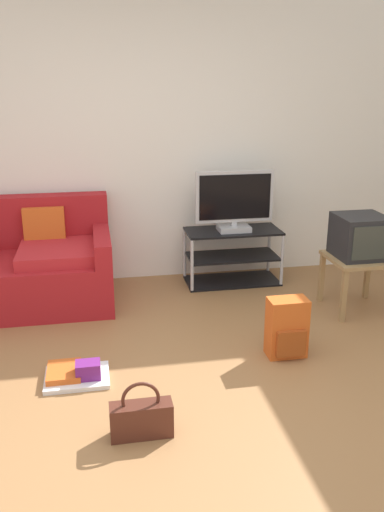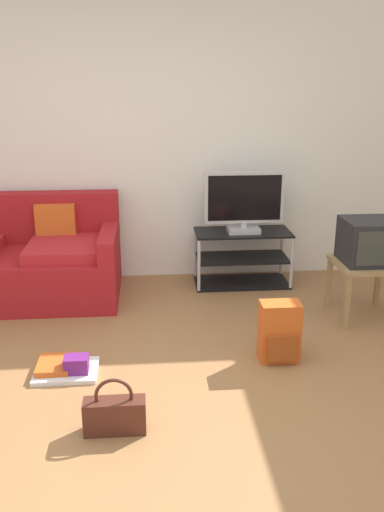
# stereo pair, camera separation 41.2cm
# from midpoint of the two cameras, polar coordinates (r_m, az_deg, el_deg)

# --- Properties ---
(ground_plane) EXTENTS (9.00, 9.80, 0.02)m
(ground_plane) POSITION_cam_midpoint_polar(r_m,az_deg,el_deg) (3.31, -4.60, -16.84)
(ground_plane) COLOR olive
(wall_back) EXTENTS (9.00, 0.10, 2.70)m
(wall_back) POSITION_cam_midpoint_polar(r_m,az_deg,el_deg) (5.18, -7.99, 12.13)
(wall_back) COLOR silver
(wall_back) RESTS_ON ground_plane
(couch) EXTENTS (1.82, 0.95, 0.89)m
(couch) POSITION_cam_midpoint_polar(r_m,az_deg,el_deg) (5.01, -21.38, -1.19)
(couch) COLOR maroon
(couch) RESTS_ON ground_plane
(tv_stand) EXTENTS (0.90, 0.42, 0.52)m
(tv_stand) POSITION_cam_midpoint_polar(r_m,az_deg,el_deg) (5.18, 2.04, -0.06)
(tv_stand) COLOR black
(tv_stand) RESTS_ON ground_plane
(flat_tv) EXTENTS (0.73, 0.22, 0.57)m
(flat_tv) POSITION_cam_midpoint_polar(r_m,az_deg,el_deg) (5.01, 2.17, 5.75)
(flat_tv) COLOR #B2B2B7
(flat_tv) RESTS_ON tv_stand
(side_table) EXTENTS (0.50, 0.50, 0.47)m
(side_table) POSITION_cam_midpoint_polar(r_m,az_deg,el_deg) (4.67, 14.81, -1.08)
(side_table) COLOR #9E7A4C
(side_table) RESTS_ON ground_plane
(crt_tv) EXTENTS (0.40, 0.40, 0.35)m
(crt_tv) POSITION_cam_midpoint_polar(r_m,az_deg,el_deg) (4.61, 14.98, 2.00)
(crt_tv) COLOR #232326
(crt_tv) RESTS_ON side_table
(backpack) EXTENTS (0.28, 0.24, 0.43)m
(backpack) POSITION_cam_midpoint_polar(r_m,az_deg,el_deg) (3.86, 7.01, -7.66)
(backpack) COLOR #CC561E
(backpack) RESTS_ON ground_plane
(handbag) EXTENTS (0.35, 0.12, 0.34)m
(handbag) POSITION_cam_midpoint_polar(r_m,az_deg,el_deg) (3.12, -9.34, -16.68)
(handbag) COLOR #4C2319
(handbag) RESTS_ON ground_plane
(floor_tray) EXTENTS (0.42, 0.33, 0.14)m
(floor_tray) POSITION_cam_midpoint_polar(r_m,az_deg,el_deg) (3.74, -15.38, -12.04)
(floor_tray) COLOR silver
(floor_tray) RESTS_ON ground_plane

